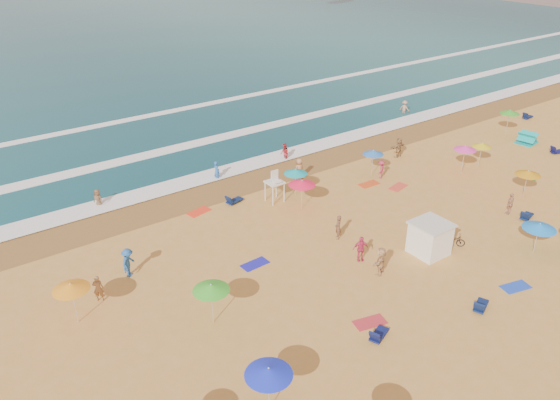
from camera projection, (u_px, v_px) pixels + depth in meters
ground at (358, 249)px, 34.58m from camera, size 220.00×220.00×0.00m
ocean at (28, 38)px, 95.17m from camera, size 220.00×140.00×0.18m
wet_sand at (251, 180)px, 43.59m from camera, size 220.00×220.00×0.00m
surf_foam at (198, 146)px, 49.91m from camera, size 200.00×18.70×0.05m
cabana at (430, 239)px, 33.72m from camera, size 2.00×2.00×2.00m
cabana_roof at (432, 224)px, 33.23m from camera, size 2.20×2.20×0.12m
bicycle at (452, 240)px, 34.75m from camera, size 1.44×1.59×0.84m
lifeguard_stand at (275, 188)px, 39.92m from camera, size 1.20×1.20×2.10m
beach_umbrellas at (370, 216)px, 34.04m from camera, size 51.31×21.41×0.80m
loungers at (466, 232)px, 36.11m from camera, size 51.12×23.34×0.34m
towels at (396, 253)px, 34.15m from camera, size 42.43×24.32×0.03m
beachgoers at (327, 209)px, 37.58m from camera, size 42.52×26.85×2.09m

